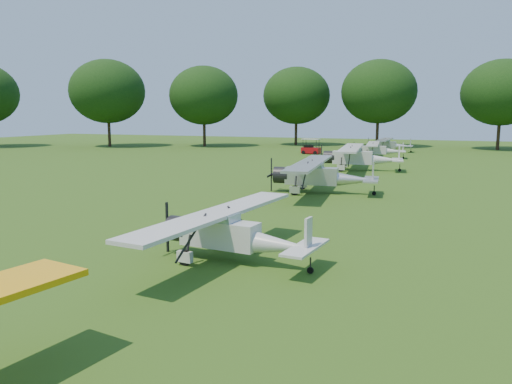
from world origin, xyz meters
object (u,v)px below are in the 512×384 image
at_px(aircraft_5, 359,156).
at_px(aircraft_7, 389,144).
at_px(aircraft_4, 320,173).
at_px(golf_cart, 311,149).
at_px(aircraft_6, 378,149).
at_px(aircraft_3, 231,231).

relative_size(aircraft_5, aircraft_7, 1.25).
xyz_separation_m(aircraft_4, aircraft_7, (0.10, 36.67, -0.19)).
relative_size(aircraft_7, golf_cart, 3.96).
bearing_deg(aircraft_7, aircraft_6, -90.27).
height_order(aircraft_4, aircraft_5, aircraft_5).
distance_m(aircraft_3, golf_cart, 46.00).
bearing_deg(aircraft_4, aircraft_3, -93.07).
distance_m(aircraft_6, aircraft_7, 9.84).
distance_m(aircraft_3, aircraft_6, 42.25).
bearing_deg(aircraft_3, aircraft_7, 96.80).
xyz_separation_m(aircraft_3, aircraft_7, (-0.68, 52.08, -0.01)).
height_order(aircraft_6, aircraft_7, aircraft_7).
height_order(aircraft_3, aircraft_7, aircraft_3).
bearing_deg(aircraft_3, golf_cart, 107.67).
height_order(aircraft_3, golf_cart, golf_cart).
distance_m(aircraft_4, golf_cart, 30.84).
xyz_separation_m(aircraft_4, aircraft_6, (0.00, 26.83, -0.20)).
relative_size(aircraft_6, aircraft_7, 1.00).
bearing_deg(golf_cart, aircraft_5, -57.35).
bearing_deg(aircraft_3, aircraft_6, 97.10).
relative_size(aircraft_3, aircraft_4, 0.85).
relative_size(aircraft_6, golf_cart, 3.97).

